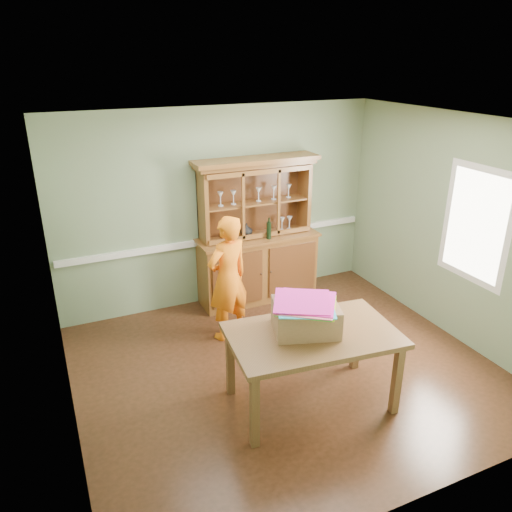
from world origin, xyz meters
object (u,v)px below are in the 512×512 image
china_hutch (257,251)px  dining_table (313,341)px  person (228,279)px  cardboard_box (306,317)px

china_hutch → dining_table: bearing=-101.5°
dining_table → china_hutch: bearing=84.5°
dining_table → person: (-0.28, 1.54, 0.07)m
china_hutch → cardboard_box: china_hutch is taller
china_hutch → person: bearing=-132.6°
dining_table → cardboard_box: bearing=125.7°
china_hutch → cardboard_box: bearing=-102.9°
china_hutch → dining_table: china_hutch is taller
china_hutch → cardboard_box: 2.36m
china_hutch → cardboard_box: (-0.52, -2.29, 0.24)m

